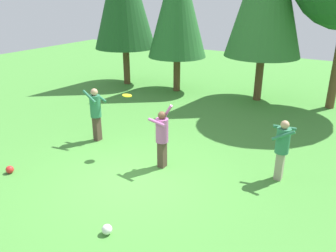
{
  "coord_description": "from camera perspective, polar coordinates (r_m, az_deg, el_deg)",
  "views": [
    {
      "loc": [
        4.73,
        -6.15,
        4.52
      ],
      "look_at": [
        0.18,
        1.34,
        1.05
      ],
      "focal_mm": 36.5,
      "sensor_mm": 36.0,
      "label": 1
    }
  ],
  "objects": [
    {
      "name": "ball_red",
      "position": [
        10.07,
        -24.92,
        -6.61
      ],
      "size": [
        0.21,
        0.21,
        0.21
      ],
      "primitive_type": "sphere",
      "color": "red",
      "rests_on": "ground_plane"
    },
    {
      "name": "tree_left",
      "position": [
        16.18,
        1.6,
        19.88
      ],
      "size": [
        2.71,
        2.71,
        6.47
      ],
      "color": "brown",
      "rests_on": "ground_plane"
    },
    {
      "name": "person_catcher",
      "position": [
        11.01,
        -11.99,
        2.63
      ],
      "size": [
        0.64,
        0.56,
        1.73
      ],
      "rotation": [
        0.0,
        0.0,
        -0.14
      ],
      "color": "#4C382D",
      "rests_on": "ground_plane"
    },
    {
      "name": "person_bystander",
      "position": [
        8.97,
        18.53,
        -3.09
      ],
      "size": [
        0.62,
        0.57,
        1.61
      ],
      "rotation": [
        0.0,
        0.0,
        -2.96
      ],
      "color": "gray",
      "rests_on": "ground_plane"
    },
    {
      "name": "ball_white",
      "position": [
        7.2,
        -10.16,
        -16.64
      ],
      "size": [
        0.21,
        0.21,
        0.21
      ],
      "primitive_type": "sphere",
      "color": "white",
      "rests_on": "ground_plane"
    },
    {
      "name": "ground_plane",
      "position": [
        8.98,
        -5.48,
        -8.74
      ],
      "size": [
        40.0,
        40.0,
        0.0
      ],
      "primitive_type": "plane",
      "color": "#478C38"
    },
    {
      "name": "person_thrower",
      "position": [
        9.11,
        -1.01,
        -1.44
      ],
      "size": [
        0.57,
        0.56,
        1.78
      ],
      "rotation": [
        0.0,
        0.0,
        2.96
      ],
      "color": "#4C382D",
      "rests_on": "ground_plane"
    },
    {
      "name": "frisbee",
      "position": [
        9.73,
        -6.85,
        5.08
      ],
      "size": [
        0.38,
        0.38,
        0.05
      ],
      "color": "yellow"
    }
  ]
}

